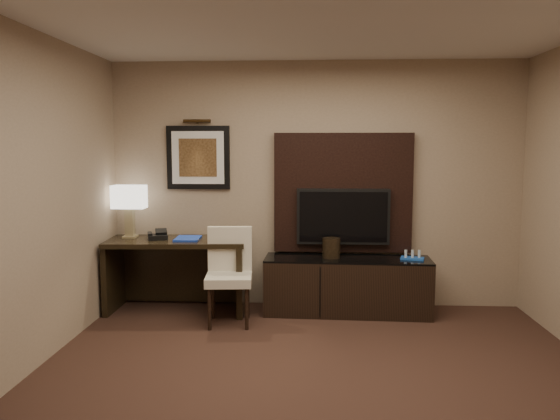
# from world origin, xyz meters

# --- Properties ---
(floor) EXTENTS (4.50, 5.00, 0.01)m
(floor) POSITION_xyz_m (0.00, 0.00, -0.01)
(floor) COLOR #301C16
(floor) RESTS_ON ground
(wall_back) EXTENTS (4.50, 0.01, 2.70)m
(wall_back) POSITION_xyz_m (0.00, 2.50, 1.35)
(wall_back) COLOR gray
(wall_back) RESTS_ON floor
(wall_front) EXTENTS (4.50, 0.01, 2.70)m
(wall_front) POSITION_xyz_m (0.00, -2.50, 1.35)
(wall_front) COLOR gray
(wall_front) RESTS_ON floor
(desk) EXTENTS (1.50, 0.71, 0.79)m
(desk) POSITION_xyz_m (-1.48, 2.15, 0.39)
(desk) COLOR black
(desk) RESTS_ON floor
(credenza) EXTENTS (1.76, 0.55, 0.60)m
(credenza) POSITION_xyz_m (0.34, 2.15, 0.30)
(credenza) COLOR black
(credenza) RESTS_ON floor
(tv_wall_panel) EXTENTS (1.50, 0.12, 1.30)m
(tv_wall_panel) POSITION_xyz_m (0.30, 2.44, 1.27)
(tv_wall_panel) COLOR black
(tv_wall_panel) RESTS_ON wall_back
(tv) EXTENTS (1.00, 0.08, 0.60)m
(tv) POSITION_xyz_m (0.30, 2.34, 1.02)
(tv) COLOR black
(tv) RESTS_ON tv_wall_panel
(artwork) EXTENTS (0.70, 0.04, 0.70)m
(artwork) POSITION_xyz_m (-1.30, 2.48, 1.65)
(artwork) COLOR black
(artwork) RESTS_ON wall_back
(picture_light) EXTENTS (0.04, 0.04, 0.30)m
(picture_light) POSITION_xyz_m (-1.30, 2.44, 2.05)
(picture_light) COLOR #3E2B14
(picture_light) RESTS_ON wall_back
(desk_chair) EXTENTS (0.49, 0.56, 0.94)m
(desk_chair) POSITION_xyz_m (-0.86, 1.74, 0.47)
(desk_chair) COLOR beige
(desk_chair) RESTS_ON floor
(table_lamp) EXTENTS (0.40, 0.25, 0.62)m
(table_lamp) POSITION_xyz_m (-2.02, 2.24, 1.10)
(table_lamp) COLOR #97865E
(table_lamp) RESTS_ON desk
(desk_phone) EXTENTS (0.25, 0.23, 0.10)m
(desk_phone) POSITION_xyz_m (-1.68, 2.13, 0.84)
(desk_phone) COLOR black
(desk_phone) RESTS_ON desk
(blue_folder) EXTENTS (0.26, 0.35, 0.02)m
(blue_folder) POSITION_xyz_m (-1.36, 2.13, 0.80)
(blue_folder) COLOR #1836A0
(blue_folder) RESTS_ON desk
(book) EXTENTS (0.17, 0.06, 0.22)m
(book) POSITION_xyz_m (-1.41, 2.11, 0.90)
(book) COLOR #B9AE91
(book) RESTS_ON desk
(ice_bucket) EXTENTS (0.23, 0.23, 0.21)m
(ice_bucket) POSITION_xyz_m (0.17, 2.17, 0.71)
(ice_bucket) COLOR black
(ice_bucket) RESTS_ON credenza
(minibar_tray) EXTENTS (0.26, 0.20, 0.08)m
(minibar_tray) POSITION_xyz_m (1.01, 2.13, 0.64)
(minibar_tray) COLOR #1B50B0
(minibar_tray) RESTS_ON credenza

